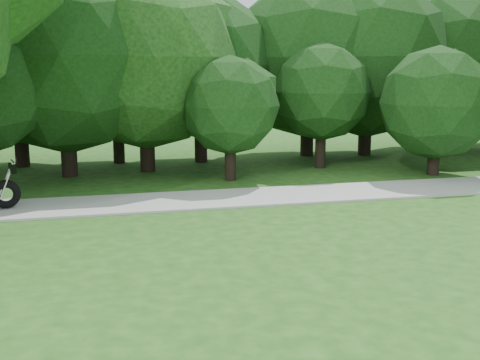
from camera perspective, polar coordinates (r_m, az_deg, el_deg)
name	(u,v)px	position (r m, az deg, el deg)	size (l,w,h in m)	color
walkway	(320,193)	(16.75, 7.61, -1.26)	(60.00, 2.20, 0.06)	#ABABA6
tree_line	(242,64)	(22.35, 0.21, 10.99)	(40.03, 12.00, 7.63)	black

